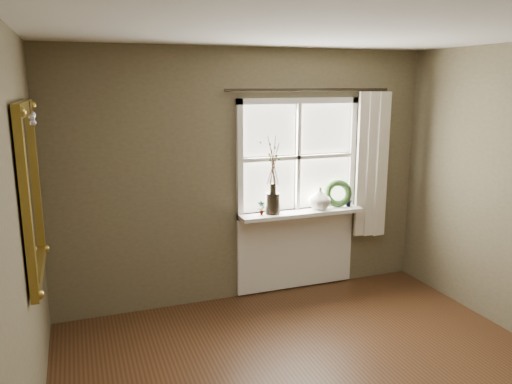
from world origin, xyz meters
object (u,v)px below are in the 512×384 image
object	(u,v)px
dark_jug	(273,203)
wreath	(338,196)
cream_vase	(320,198)
gilt_mirror	(31,191)

from	to	relation	value
dark_jug	wreath	world-z (taller)	wreath
cream_vase	gilt_mirror	world-z (taller)	gilt_mirror
cream_vase	wreath	size ratio (longest dim) A/B	0.79
dark_jug	cream_vase	xyz separation A→B (m)	(0.54, 0.00, 0.01)
cream_vase	wreath	world-z (taller)	wreath
wreath	gilt_mirror	size ratio (longest dim) A/B	0.25
dark_jug	cream_vase	world-z (taller)	cream_vase
wreath	gilt_mirror	xyz separation A→B (m)	(-2.97, -1.06, 0.50)
dark_jug	gilt_mirror	distance (m)	2.47
cream_vase	gilt_mirror	xyz separation A→B (m)	(-2.73, -1.02, 0.49)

